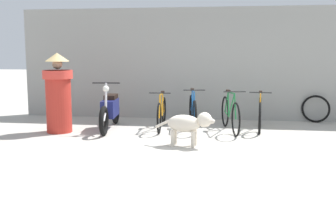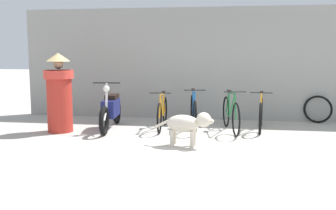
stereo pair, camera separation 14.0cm
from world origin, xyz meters
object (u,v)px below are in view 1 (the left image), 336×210
object	(u,v)px
bicycle_0	(162,113)
bicycle_1	(193,112)
stray_dog	(189,124)
bicycle_2	(230,114)
person_in_robes	(58,93)
bicycle_3	(260,114)
spare_tire_left	(316,109)
motorcycle	(110,110)

from	to	relation	value
bicycle_0	bicycle_1	world-z (taller)	bicycle_1
stray_dog	bicycle_1	bearing A→B (deg)	99.97
bicycle_2	person_in_robes	xyz separation A→B (m)	(-3.64, -0.59, 0.47)
bicycle_1	bicycle_3	distance (m)	1.48
bicycle_0	stray_dog	distance (m)	1.73
bicycle_3	spare_tire_left	world-z (taller)	bicycle_3
bicycle_2	bicycle_1	bearing A→B (deg)	-112.43
bicycle_2	bicycle_3	bearing A→B (deg)	101.48
bicycle_0	spare_tire_left	xyz separation A→B (m)	(3.60, 1.28, -0.02)
motorcycle	spare_tire_left	xyz separation A→B (m)	(4.72, 1.49, -0.10)
spare_tire_left	bicycle_0	bearing A→B (deg)	-160.42
bicycle_0	motorcycle	bearing A→B (deg)	-82.57
bicycle_3	spare_tire_left	size ratio (longest dim) A/B	2.46
bicycle_1	spare_tire_left	world-z (taller)	bicycle_1
bicycle_1	person_in_robes	bearing A→B (deg)	-83.25
motorcycle	person_in_robes	distance (m)	1.17
bicycle_2	bicycle_3	xyz separation A→B (m)	(0.66, 0.27, -0.02)
bicycle_2	spare_tire_left	size ratio (longest dim) A/B	2.63
bicycle_1	bicycle_2	size ratio (longest dim) A/B	1.00
bicycle_3	person_in_robes	world-z (taller)	person_in_robes
bicycle_1	motorcycle	distance (m)	1.84
bicycle_2	bicycle_3	world-z (taller)	bicycle_2
stray_dog	motorcycle	bearing A→B (deg)	152.26
motorcycle	stray_dog	size ratio (longest dim) A/B	1.79
bicycle_1	motorcycle	size ratio (longest dim) A/B	0.88
bicycle_3	stray_dog	world-z (taller)	bicycle_3
bicycle_1	stray_dog	distance (m)	1.67
bicycle_2	stray_dog	distance (m)	1.69
person_in_robes	spare_tire_left	world-z (taller)	person_in_robes
bicycle_0	bicycle_3	xyz separation A→B (m)	(2.17, 0.21, 0.00)
bicycle_3	spare_tire_left	xyz separation A→B (m)	(1.43, 1.07, -0.02)
bicycle_0	bicycle_2	world-z (taller)	bicycle_2
motorcycle	bicycle_3	bearing A→B (deg)	91.81
person_in_robes	spare_tire_left	size ratio (longest dim) A/B	2.51
bicycle_3	motorcycle	xyz separation A→B (m)	(-3.30, -0.41, 0.08)
bicycle_0	bicycle_2	distance (m)	1.51
stray_dog	spare_tire_left	xyz separation A→B (m)	(2.86, 2.84, -0.08)
person_in_robes	bicycle_2	bearing A→B (deg)	-140.06
bicycle_2	spare_tire_left	world-z (taller)	bicycle_2
bicycle_2	stray_dog	bearing A→B (deg)	-38.26
stray_dog	bicycle_3	bearing A→B (deg)	59.38
stray_dog	person_in_robes	size ratio (longest dim) A/B	0.66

